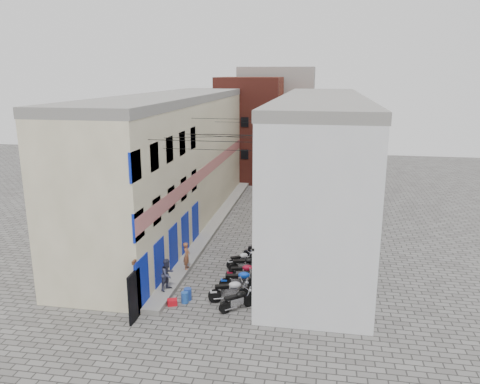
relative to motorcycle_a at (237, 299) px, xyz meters
The scene contains 21 objects.
ground 2.10m from the motorcycle_a, 144.65° to the right, with size 90.00×90.00×0.00m, color #565451.
plinth 12.40m from the motorcycle_a, 107.41° to the left, with size 0.90×26.00×0.25m, color gray.
building_left 14.09m from the motorcycle_a, 119.41° to the left, with size 5.10×27.00×9.00m.
building_right 12.91m from the motorcycle_a, 74.21° to the left, with size 5.94×26.00×9.00m.
building_far_brick_left 27.44m from the motorcycle_a, 97.76° to the left, with size 6.00×6.00×10.00m, color maroon.
building_far_brick_right 29.06m from the motorcycle_a, 87.33° to the left, with size 5.00×6.00×8.00m, color maroon.
building_far_concrete 33.24m from the motorcycle_a, 92.89° to the left, with size 8.00×5.00×11.00m, color gray.
far_shopfront 24.09m from the motorcycle_a, 93.95° to the left, with size 2.00×0.30×2.40m, color black.
overhead_wires 9.39m from the motorcycle_a, 104.37° to the left, with size 5.80×13.02×1.32m.
motorcycle_a is the anchor object (origin of this frame).
motorcycle_b 0.88m from the motorcycle_a, 121.92° to the left, with size 0.65×2.07×1.20m, color #B4B4B9, non-canonical shape.
motorcycle_c 1.96m from the motorcycle_a, 96.78° to the left, with size 0.64×2.03×1.18m, color #0D3EC8, non-canonical shape.
motorcycle_d 3.01m from the motorcycle_a, 94.07° to the left, with size 0.59×1.87×1.08m, color maroon, non-canonical shape.
motorcycle_e 4.00m from the motorcycle_a, 93.96° to the left, with size 0.58×1.83×1.06m, color black, non-canonical shape.
motorcycle_f 4.76m from the motorcycle_a, 97.98° to the left, with size 0.53×1.69×0.98m, color silver, non-canonical shape.
motorcycle_g 5.95m from the motorcycle_a, 87.66° to the left, with size 0.63×1.99×1.15m, color black, non-canonical shape.
person_a 4.86m from the motorcycle_a, 133.89° to the left, with size 0.53×0.35×1.47m, color #9F5B39.
person_b 3.71m from the motorcycle_a, 165.16° to the left, with size 0.76×0.59×1.56m, color #34364E.
water_jug_near 2.54m from the motorcycle_a, behind, with size 0.34×0.34×0.53m, color #2150A8.
water_jug_far 2.53m from the motorcycle_a, 167.43° to the left, with size 0.36×0.36×0.57m, color #2041A2.
red_crate 3.04m from the motorcycle_a, behind, with size 0.44×0.33×0.28m, color red.
Camera 1 is at (5.14, -17.62, 10.36)m, focal length 35.00 mm.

